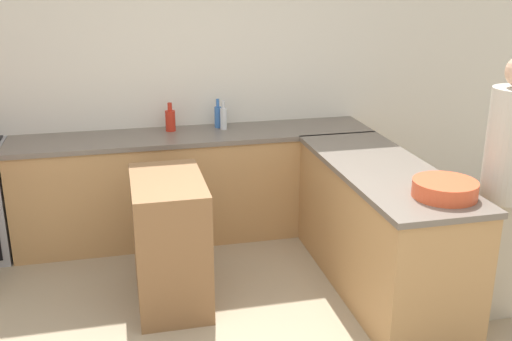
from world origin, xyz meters
The scene contains 9 objects.
wall_back centered at (0.00, 2.41, 1.35)m, with size 8.00×0.06×2.70m.
counter_back centered at (0.00, 2.09, 0.47)m, with size 3.08×0.61×0.93m.
counter_peninsula centered at (1.19, 0.87, 0.47)m, with size 0.69×1.88×0.93m.
island_table centered at (-0.33, 1.02, 0.46)m, with size 0.49×0.83×0.92m.
mixing_bowl centered at (1.31, 0.25, 0.99)m, with size 0.40×0.40×0.10m.
vinegar_bottle_clear centered at (0.27, 2.17, 1.04)m, with size 0.06×0.06×0.26m.
water_bottle_blue centered at (0.24, 2.24, 1.04)m, with size 0.06×0.06×0.26m.
hot_sauce_bottle centered at (-0.18, 2.22, 1.03)m, with size 0.09×0.09×0.25m.
person_at_peninsula centered at (1.78, 0.32, 0.98)m, with size 0.32×0.32×1.78m.
Camera 1 is at (-0.61, -2.83, 2.27)m, focal length 42.00 mm.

